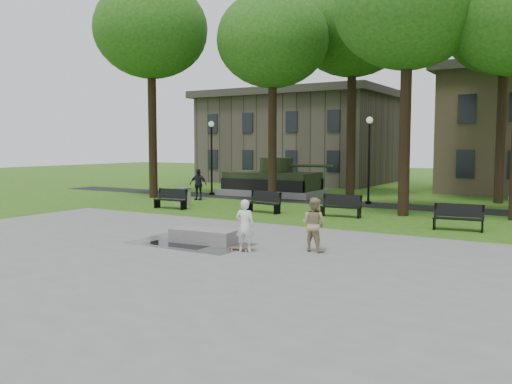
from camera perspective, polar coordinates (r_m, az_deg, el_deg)
ground at (r=19.37m, az=-2.00°, el=-4.60°), size 120.00×120.00×0.00m
plaza at (r=15.50m, az=-12.25°, el=-7.10°), size 22.00×16.00×0.02m
footpath at (r=30.04m, az=10.63°, el=-1.25°), size 44.00×2.60×0.01m
building_left at (r=47.59m, az=4.41°, el=5.43°), size 15.00×10.00×7.20m
tree_0 at (r=34.27m, az=-11.00°, el=16.36°), size 6.80×6.80×12.97m
tree_1 at (r=30.94m, az=1.76°, el=15.66°), size 6.20×6.20×11.63m
tree_2 at (r=26.16m, az=15.70°, el=18.27°), size 6.60×6.60×12.16m
tree_4 at (r=35.06m, az=10.13°, el=16.71°), size 7.20×7.20×13.50m
tree_5 at (r=33.34m, az=24.74°, el=15.69°), size 6.40×6.40×12.44m
lamp_left at (r=34.90m, az=-4.71°, el=4.27°), size 0.36×0.36×4.73m
lamp_mid at (r=29.98m, az=11.82°, el=4.06°), size 0.36×0.36×4.73m
tank_monument at (r=34.50m, az=1.75°, el=1.06°), size 7.45×3.40×2.40m
puddle at (r=17.83m, az=-7.94°, el=-5.41°), size 2.20×1.20×0.00m
concrete_block at (r=17.91m, az=-5.43°, el=-4.61°), size 2.28×1.19×0.45m
skateboard at (r=16.55m, az=-1.66°, el=-6.06°), size 0.78×0.20×0.07m
skateboarder at (r=16.22m, az=-1.17°, el=-3.57°), size 0.66×0.52×1.59m
friend_watching at (r=16.41m, az=6.11°, el=-3.41°), size 0.86×0.71×1.63m
pedestrian_walker at (r=31.86m, az=-6.12°, el=0.80°), size 1.14×0.68×1.83m
park_bench_0 at (r=27.71m, az=-8.91°, el=-0.66°), size 1.81×0.56×1.00m
park_bench_1 at (r=25.80m, az=0.85°, el=-1.02°), size 1.85×0.80×1.00m
park_bench_2 at (r=24.54m, az=8.99°, el=-1.39°), size 1.83×0.65×1.00m
park_bench_3 at (r=21.80m, az=20.56°, el=-2.45°), size 1.83×0.69×1.00m
trash_bin at (r=28.90m, az=-7.72°, el=-0.49°), size 0.67×0.67×0.96m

